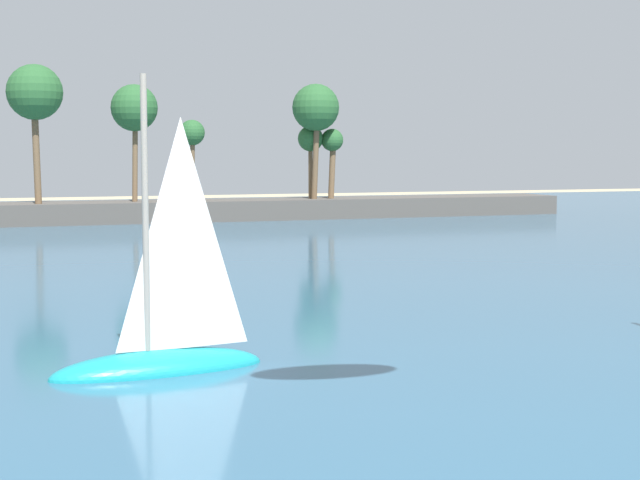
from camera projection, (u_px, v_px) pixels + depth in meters
name	position (u px, v px, depth m)	size (l,w,h in m)	color
sea	(40.00, 241.00, 65.02)	(220.00, 111.00, 0.06)	#33607F
palm_headland	(20.00, 185.00, 78.91)	(96.67, 6.69, 12.97)	#514C47
sailboat_toward_headland	(163.00, 342.00, 26.34)	(6.07, 2.40, 8.58)	teal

